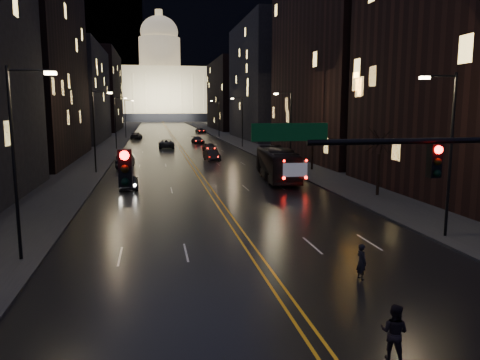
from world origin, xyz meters
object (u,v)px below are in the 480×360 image
receding_car_a (212,155)px  pedestrian_a (361,262)px  bus (277,164)px  oncoming_car_a (129,181)px  oncoming_car_b (125,161)px  pedestrian_b (394,332)px

receding_car_a → pedestrian_a: bearing=-94.1°
bus → oncoming_car_a: 14.62m
oncoming_car_a → oncoming_car_b: 15.47m
bus → oncoming_car_a: size_ratio=2.76×
pedestrian_a → oncoming_car_b: bearing=6.7°
receding_car_a → pedestrian_a: size_ratio=2.92×
oncoming_car_b → pedestrian_b: size_ratio=2.88×
oncoming_car_b → receding_car_a: size_ratio=1.07×
bus → oncoming_car_b: 19.94m
bus → receding_car_a: (-4.33, 17.88, -0.86)m
oncoming_car_b → oncoming_car_a: bearing=99.0°
oncoming_car_b → receding_car_a: 12.31m
bus → pedestrian_a: bearing=-92.4°
oncoming_car_a → receding_car_a: size_ratio=0.92×
pedestrian_a → pedestrian_b: pedestrian_b is taller
pedestrian_b → oncoming_car_a: bearing=-28.7°
oncoming_car_a → pedestrian_b: bearing=103.7°
pedestrian_a → receding_car_a: bearing=-8.9°
receding_car_a → bus: bearing=-81.4°
bus → oncoming_car_a: (-14.32, -2.84, -0.89)m
oncoming_car_a → pedestrian_a: size_ratio=2.70×
oncoming_car_a → pedestrian_a: (10.69, -24.29, 0.06)m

